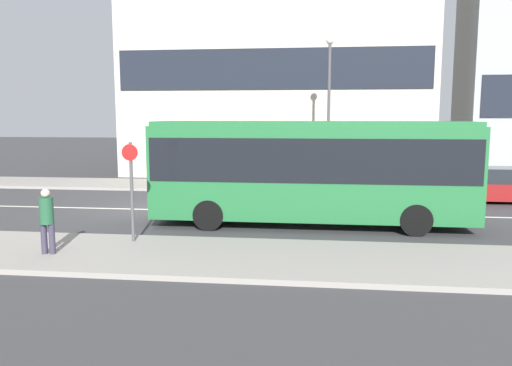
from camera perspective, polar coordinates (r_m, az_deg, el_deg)
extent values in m
plane|color=#3A3A3D|center=(19.51, -12.70, -2.96)|extent=(120.00, 120.00, 0.00)
cube|color=gray|center=(13.91, -21.36, -7.33)|extent=(44.00, 3.50, 0.13)
cube|color=gray|center=(25.40, -8.02, -0.25)|extent=(44.00, 3.50, 0.13)
cube|color=silver|center=(19.51, -12.70, -2.94)|extent=(41.80, 0.16, 0.01)
cube|color=#1E232D|center=(27.76, 1.78, 12.90)|extent=(17.12, 0.08, 2.20)
cube|color=#236B38|center=(16.19, 6.27, 1.36)|extent=(10.10, 2.53, 2.92)
cube|color=black|center=(16.15, 6.30, 2.90)|extent=(9.90, 2.56, 1.34)
cube|color=#236B38|center=(16.10, 6.35, 6.77)|extent=(9.95, 2.33, 0.14)
cube|color=black|center=(16.98, -11.09, 2.45)|extent=(0.05, 2.23, 1.75)
cube|color=yellow|center=(16.93, -11.18, 5.77)|extent=(0.04, 1.77, 0.32)
cylinder|color=black|center=(15.60, -5.44, -3.67)|extent=(0.96, 0.28, 0.96)
cylinder|color=black|center=(17.82, -3.87, -2.22)|extent=(0.96, 0.28, 0.96)
cylinder|color=black|center=(15.55, 17.80, -4.05)|extent=(0.96, 0.28, 0.96)
cylinder|color=black|center=(17.77, 16.40, -2.55)|extent=(0.96, 0.28, 0.96)
cube|color=maroon|center=(22.88, 25.90, -0.76)|extent=(4.64, 1.71, 0.68)
cube|color=#21262B|center=(22.76, 25.66, 0.84)|extent=(2.55, 1.50, 0.60)
cylinder|color=black|center=(21.75, 22.94, -1.49)|extent=(0.60, 0.18, 0.60)
cylinder|color=black|center=(23.20, 21.90, -0.89)|extent=(0.60, 0.18, 0.60)
cylinder|color=#383347|center=(13.55, -23.06, -5.87)|extent=(0.15, 0.15, 0.76)
cylinder|color=#383347|center=(13.46, -22.30, -5.92)|extent=(0.15, 0.15, 0.76)
cylinder|color=#235638|center=(13.36, -22.84, -2.93)|extent=(0.34, 0.34, 0.66)
sphere|color=beige|center=(13.29, -22.94, -1.07)|extent=(0.22, 0.22, 0.22)
cylinder|color=#4C4C51|center=(13.93, -14.00, -1.03)|extent=(0.09, 0.09, 2.71)
cylinder|color=red|center=(13.75, -14.24, 3.41)|extent=(0.44, 0.03, 0.44)
cylinder|color=#4C4C51|center=(23.58, 8.30, 7.46)|extent=(0.14, 0.14, 6.69)
sphere|color=silver|center=(23.82, 8.46, 15.80)|extent=(0.36, 0.36, 0.36)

